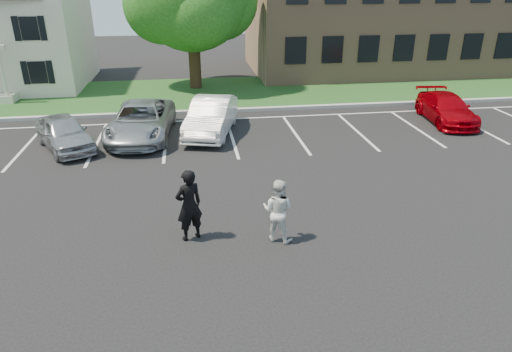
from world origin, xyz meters
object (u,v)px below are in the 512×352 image
at_px(man_black_suit, 189,205).
at_px(car_red_compact, 446,108).
at_px(car_silver_minivan, 141,121).
at_px(office_building, 407,9).
at_px(car_silver_west, 64,133).
at_px(car_white_sedan, 211,116).
at_px(man_white_shirt, 278,210).

distance_m(man_black_suit, car_red_compact, 14.94).
bearing_deg(car_silver_minivan, office_building, 42.31).
distance_m(car_silver_west, car_white_sedan, 5.98).
bearing_deg(man_white_shirt, car_silver_west, -17.15).
xyz_separation_m(car_silver_west, car_red_compact, (16.91, 1.16, -0.03)).
height_order(office_building, man_white_shirt, office_building).
relative_size(office_building, man_white_shirt, 13.10).
relative_size(man_black_suit, man_white_shirt, 1.15).
xyz_separation_m(car_silver_minivan, car_white_sedan, (2.97, 0.07, 0.03)).
distance_m(man_black_suit, car_white_sedan, 8.72).
bearing_deg(man_black_suit, office_building, -150.50).
bearing_deg(car_silver_west, man_black_suit, -85.69).
bearing_deg(man_white_shirt, car_white_sedan, -51.22).
height_order(office_building, car_red_compact, office_building).
distance_m(man_white_shirt, car_red_compact, 13.44).
bearing_deg(office_building, man_black_suit, -125.86).
bearing_deg(car_silver_minivan, man_white_shirt, -59.84).
height_order(man_white_shirt, car_silver_minivan, man_white_shirt).
height_order(office_building, car_silver_minivan, office_building).
bearing_deg(car_red_compact, car_white_sedan, -172.58).
distance_m(man_white_shirt, car_white_sedan, 9.11).
bearing_deg(man_white_shirt, car_red_compact, -105.72).
bearing_deg(car_red_compact, office_building, 80.72).
distance_m(office_building, man_white_shirt, 26.39).
bearing_deg(car_white_sedan, man_white_shirt, -67.75).
height_order(office_building, car_silver_west, office_building).
bearing_deg(office_building, man_white_shirt, -121.38).
xyz_separation_m(man_white_shirt, car_silver_west, (-7.07, 7.99, -0.19)).
height_order(man_white_shirt, car_red_compact, man_white_shirt).
xyz_separation_m(car_silver_minivan, car_red_compact, (13.98, 0.20, -0.10)).
relative_size(car_silver_minivan, car_white_sedan, 1.14).
bearing_deg(car_silver_minivan, man_black_suit, -72.21).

